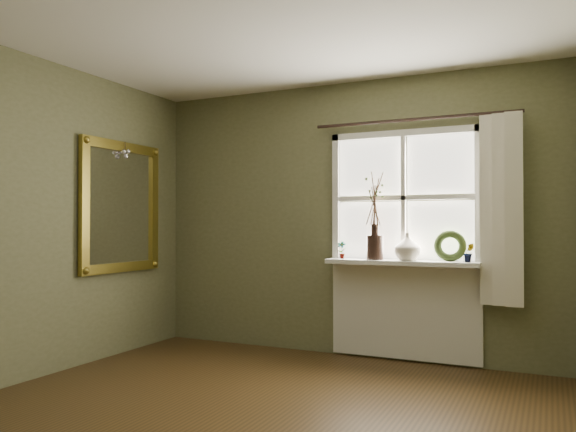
% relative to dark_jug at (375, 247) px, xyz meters
% --- Properties ---
extents(wall_back, '(4.00, 0.10, 2.60)m').
position_rel_dark_jug_xyz_m(wall_back, '(-0.31, 0.18, 0.27)').
color(wall_back, '#606140').
rests_on(wall_back, ground).
extents(window_frame, '(1.36, 0.06, 1.24)m').
position_rel_dark_jug_xyz_m(window_frame, '(0.24, 0.11, 0.45)').
color(window_frame, silver).
rests_on(window_frame, wall_back).
extents(window_sill, '(1.36, 0.26, 0.04)m').
position_rel_dark_jug_xyz_m(window_sill, '(0.24, 0.00, -0.13)').
color(window_sill, silver).
rests_on(window_sill, wall_back).
extents(window_apron, '(1.36, 0.04, 0.88)m').
position_rel_dark_jug_xyz_m(window_apron, '(0.24, 0.11, -0.57)').
color(window_apron, silver).
rests_on(window_apron, ground).
extents(dark_jug, '(0.20, 0.20, 0.22)m').
position_rel_dark_jug_xyz_m(dark_jug, '(0.00, 0.00, 0.00)').
color(dark_jug, black).
rests_on(dark_jug, window_sill).
extents(cream_vase, '(0.25, 0.25, 0.24)m').
position_rel_dark_jug_xyz_m(cream_vase, '(0.30, 0.00, 0.01)').
color(cream_vase, beige).
rests_on(cream_vase, window_sill).
extents(wreath, '(0.29, 0.16, 0.28)m').
position_rel_dark_jug_xyz_m(wreath, '(0.66, 0.04, -0.01)').
color(wreath, '#2F411D').
rests_on(wreath, window_sill).
extents(potted_plant_left, '(0.09, 0.06, 0.16)m').
position_rel_dark_jug_xyz_m(potted_plant_left, '(-0.32, 0.00, -0.03)').
color(potted_plant_left, '#2F411D').
rests_on(potted_plant_left, window_sill).
extents(potted_plant_right, '(0.11, 0.10, 0.16)m').
position_rel_dark_jug_xyz_m(potted_plant_right, '(0.82, 0.00, -0.03)').
color(potted_plant_right, '#2F411D').
rests_on(potted_plant_right, window_sill).
extents(curtain, '(0.36, 0.12, 1.59)m').
position_rel_dark_jug_xyz_m(curtain, '(1.08, 0.01, 0.33)').
color(curtain, beige).
rests_on(curtain, wall_back).
extents(curtain_rod, '(1.84, 0.03, 0.03)m').
position_rel_dark_jug_xyz_m(curtain_rod, '(0.34, 0.05, 1.15)').
color(curtain_rod, black).
rests_on(curtain_rod, wall_back).
extents(gilt_mirror, '(0.10, 1.04, 1.24)m').
position_rel_dark_jug_xyz_m(gilt_mirror, '(-2.27, -0.78, 0.38)').
color(gilt_mirror, white).
rests_on(gilt_mirror, wall_left).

